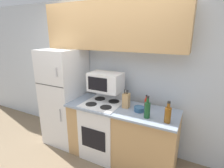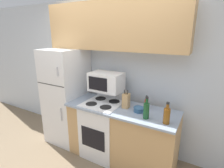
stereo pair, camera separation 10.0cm
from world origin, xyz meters
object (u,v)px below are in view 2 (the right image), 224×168
at_px(bottle_wine_green, 146,110).
at_px(microwave, 106,82).
at_px(bowl, 139,109).
at_px(bottle_hot_sauce, 146,103).
at_px(stove, 103,128).
at_px(knife_block, 126,101).
at_px(bottle_whiskey, 167,115).
at_px(refrigerator, 67,96).

bearing_deg(bottle_wine_green, microwave, 160.39).
bearing_deg(bottle_wine_green, bowl, 137.78).
xyz_separation_m(bottle_hot_sauce, bottle_wine_green, (0.10, -0.31, 0.04)).
xyz_separation_m(stove, microwave, (-0.01, 0.12, 0.76)).
xyz_separation_m(microwave, knife_block, (0.40, -0.09, -0.21)).
bearing_deg(knife_block, bottle_whiskey, -16.55).
distance_m(microwave, bottle_hot_sauce, 0.71).
relative_size(bowl, bottle_wine_green, 0.51).
bearing_deg(microwave, bottle_hot_sauce, 2.88).
distance_m(refrigerator, stove, 0.92).
relative_size(microwave, bottle_hot_sauce, 2.61).
height_order(refrigerator, bottle_whiskey, refrigerator).
bearing_deg(bottle_hot_sauce, stove, -166.55).
height_order(knife_block, bottle_wine_green, bottle_wine_green).
relative_size(refrigerator, bottle_hot_sauce, 8.60).
bearing_deg(microwave, refrigerator, -176.04).
height_order(stove, bottle_wine_green, bottle_wine_green).
distance_m(microwave, knife_block, 0.46).
bearing_deg(bottle_hot_sauce, refrigerator, -176.52).
bearing_deg(refrigerator, stove, -4.51).
xyz_separation_m(stove, bottle_wine_green, (0.76, -0.15, 0.55)).
xyz_separation_m(microwave, bowl, (0.62, -0.14, -0.29)).
bearing_deg(bottle_hot_sauce, bottle_whiskey, -40.80).
height_order(stove, bottle_hot_sauce, bottle_hot_sauce).
bearing_deg(bottle_whiskey, refrigerator, 173.06).
bearing_deg(refrigerator, bottle_whiskey, -6.94).
distance_m(refrigerator, bottle_whiskey, 1.87).
distance_m(refrigerator, bowl, 1.44).
bearing_deg(bottle_whiskey, microwave, 164.71).
bearing_deg(bottle_hot_sauce, bottle_wine_green, -71.36).
distance_m(knife_block, bottle_wine_green, 0.41).
relative_size(refrigerator, bottle_wine_green, 5.73).
bearing_deg(knife_block, bowl, -10.76).
bearing_deg(stove, bowl, -1.24).
distance_m(bowl, bottle_whiskey, 0.45).
bearing_deg(stove, bottle_wine_green, -11.35).
relative_size(stove, bottle_wine_green, 3.60).
bearing_deg(refrigerator, knife_block, -1.76).
bearing_deg(knife_block, stove, -175.79).
height_order(bowl, bottle_wine_green, bottle_wine_green).
bearing_deg(microwave, knife_block, -13.27).
distance_m(microwave, bowl, 0.69).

